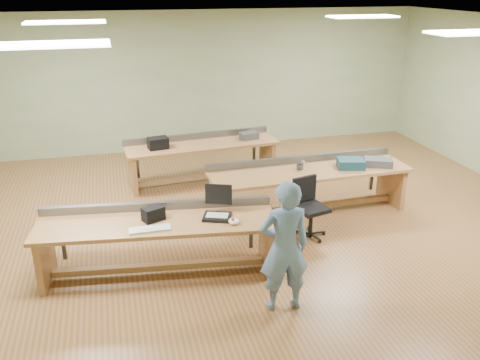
# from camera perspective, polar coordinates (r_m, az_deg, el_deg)

# --- Properties ---
(floor) EXTENTS (10.00, 10.00, 0.00)m
(floor) POSITION_cam_1_polar(r_m,az_deg,el_deg) (8.13, 0.87, -4.53)
(floor) COLOR brown
(floor) RESTS_ON ground
(ceiling) EXTENTS (10.00, 10.00, 0.00)m
(ceiling) POSITION_cam_1_polar(r_m,az_deg,el_deg) (7.32, 1.00, 17.07)
(ceiling) COLOR silver
(ceiling) RESTS_ON wall_back
(wall_back) EXTENTS (10.00, 0.04, 3.00)m
(wall_back) POSITION_cam_1_polar(r_m,az_deg,el_deg) (11.39, -4.57, 11.01)
(wall_back) COLOR #97AB82
(wall_back) RESTS_ON floor
(wall_front) EXTENTS (10.00, 0.04, 3.00)m
(wall_front) POSITION_cam_1_polar(r_m,az_deg,el_deg) (4.16, 16.05, -9.24)
(wall_front) COLOR #97AB82
(wall_front) RESTS_ON floor
(fluor_panels) EXTENTS (6.20, 3.50, 0.03)m
(fluor_panels) POSITION_cam_1_polar(r_m,az_deg,el_deg) (7.32, 1.00, 16.83)
(fluor_panels) COLOR white
(fluor_panels) RESTS_ON ceiling
(workbench_front) EXTENTS (3.08, 1.18, 0.86)m
(workbench_front) POSITION_cam_1_polar(r_m,az_deg,el_deg) (6.59, -9.24, -5.97)
(workbench_front) COLOR #B17D4B
(workbench_front) RESTS_ON floor
(workbench_mid) EXTENTS (3.27, 0.95, 0.86)m
(workbench_mid) POSITION_cam_1_polar(r_m,az_deg,el_deg) (8.27, 7.68, 0.02)
(workbench_mid) COLOR #B17D4B
(workbench_mid) RESTS_ON floor
(workbench_back) EXTENTS (2.88, 0.99, 0.86)m
(workbench_back) POSITION_cam_1_polar(r_m,az_deg,el_deg) (9.52, -4.31, 3.02)
(workbench_back) COLOR #B17D4B
(workbench_back) RESTS_ON floor
(person) EXTENTS (0.60, 0.41, 1.58)m
(person) POSITION_cam_1_polar(r_m,az_deg,el_deg) (5.74, 5.01, -7.52)
(person) COLOR #687CAA
(person) RESTS_ON floor
(laptop_base) EXTENTS (0.43, 0.39, 0.04)m
(laptop_base) POSITION_cam_1_polar(r_m,az_deg,el_deg) (6.47, -2.58, -4.15)
(laptop_base) COLOR black
(laptop_base) RESTS_ON workbench_front
(laptop_screen) EXTENTS (0.33, 0.14, 0.27)m
(laptop_screen) POSITION_cam_1_polar(r_m,az_deg,el_deg) (6.49, -2.42, -1.61)
(laptop_screen) COLOR black
(laptop_screen) RESTS_ON laptop_base
(keyboard) EXTENTS (0.50, 0.17, 0.03)m
(keyboard) POSITION_cam_1_polar(r_m,az_deg,el_deg) (6.26, -10.07, -5.47)
(keyboard) COLOR beige
(keyboard) RESTS_ON workbench_front
(trackball_mouse) EXTENTS (0.15, 0.17, 0.07)m
(trackball_mouse) POSITION_cam_1_polar(r_m,az_deg,el_deg) (6.32, -0.70, -4.65)
(trackball_mouse) COLOR white
(trackball_mouse) RESTS_ON workbench_front
(camera_bag) EXTENTS (0.31, 0.26, 0.18)m
(camera_bag) POSITION_cam_1_polar(r_m,az_deg,el_deg) (6.47, -9.72, -3.76)
(camera_bag) COLOR black
(camera_bag) RESTS_ON workbench_front
(task_chair) EXTENTS (0.59, 0.59, 0.90)m
(task_chair) POSITION_cam_1_polar(r_m,az_deg,el_deg) (7.58, 7.77, -3.99)
(task_chair) COLOR black
(task_chair) RESTS_ON floor
(parts_bin_teal) EXTENTS (0.48, 0.41, 0.15)m
(parts_bin_teal) POSITION_cam_1_polar(r_m,az_deg,el_deg) (8.36, 12.33, 1.83)
(parts_bin_teal) COLOR #153644
(parts_bin_teal) RESTS_ON workbench_mid
(parts_bin_grey) EXTENTS (0.52, 0.44, 0.12)m
(parts_bin_grey) POSITION_cam_1_polar(r_m,az_deg,el_deg) (8.56, 15.25, 1.95)
(parts_bin_grey) COLOR #39393C
(parts_bin_grey) RESTS_ON workbench_mid
(mug) EXTENTS (0.14, 0.14, 0.09)m
(mug) POSITION_cam_1_polar(r_m,az_deg,el_deg) (8.14, 6.74, 1.46)
(mug) COLOR #39393C
(mug) RESTS_ON workbench_mid
(drinks_can) EXTENTS (0.07, 0.07, 0.12)m
(drinks_can) POSITION_cam_1_polar(r_m,az_deg,el_deg) (8.20, 7.10, 1.70)
(drinks_can) COLOR silver
(drinks_can) RESTS_ON workbench_mid
(storage_box_back) EXTENTS (0.38, 0.30, 0.20)m
(storage_box_back) POSITION_cam_1_polar(r_m,az_deg,el_deg) (9.23, -9.20, 4.11)
(storage_box_back) COLOR black
(storage_box_back) RESTS_ON workbench_back
(tray_back) EXTENTS (0.36, 0.30, 0.13)m
(tray_back) POSITION_cam_1_polar(r_m,az_deg,el_deg) (9.68, 1.02, 5.00)
(tray_back) COLOR #39393C
(tray_back) RESTS_ON workbench_back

